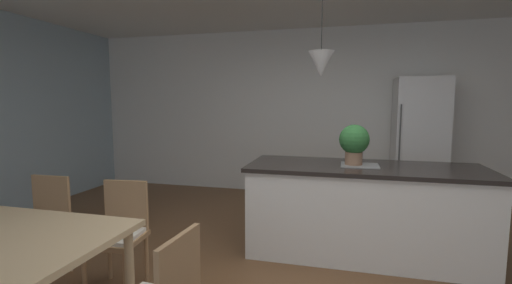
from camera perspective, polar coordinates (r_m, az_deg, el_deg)
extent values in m
cube|color=white|center=(5.81, 11.65, 4.70)|extent=(10.00, 0.12, 2.70)
cylinder|color=#D1B284|center=(2.61, -19.96, -20.21)|extent=(0.06, 0.06, 0.72)
cube|color=#A87F56|center=(3.10, -22.00, -14.58)|extent=(0.44, 0.44, 0.04)
cube|color=white|center=(3.08, -22.03, -13.97)|extent=(0.39, 0.39, 0.03)
cube|color=#A87F56|center=(3.17, -20.49, -9.63)|extent=(0.38, 0.07, 0.42)
cylinder|color=#A87F56|center=(2.97, -20.60, -20.18)|extent=(0.04, 0.04, 0.41)
cylinder|color=#A87F56|center=(3.14, -26.31, -18.93)|extent=(0.04, 0.04, 0.41)
cylinder|color=#A87F56|center=(3.24, -17.49, -17.73)|extent=(0.04, 0.04, 0.41)
cylinder|color=#A87F56|center=(3.40, -22.87, -16.78)|extent=(0.04, 0.04, 0.41)
cube|color=#A87F56|center=(3.60, -32.33, -12.15)|extent=(0.41, 0.41, 0.04)
cube|color=white|center=(3.59, -32.36, -11.62)|extent=(0.37, 0.37, 0.03)
cube|color=#A87F56|center=(3.66, -30.51, -8.00)|extent=(0.38, 0.04, 0.42)
cylinder|color=#A87F56|center=(3.45, -32.14, -16.93)|extent=(0.04, 0.04, 0.41)
cylinder|color=#A87F56|center=(3.69, -35.99, -15.66)|extent=(0.04, 0.04, 0.41)
cylinder|color=#A87F56|center=(3.67, -28.22, -15.26)|extent=(0.04, 0.04, 0.41)
cylinder|color=#A87F56|center=(3.90, -32.08, -14.23)|extent=(0.04, 0.04, 0.41)
cube|color=#A87F56|center=(1.89, -12.40, -20.74)|extent=(0.06, 0.38, 0.42)
cube|color=white|center=(3.69, 17.14, -10.81)|extent=(2.21, 0.81, 0.88)
cube|color=black|center=(3.58, 17.38, -4.07)|extent=(2.27, 0.87, 0.04)
cube|color=gray|center=(3.57, 16.63, -3.66)|extent=(0.36, 0.30, 0.01)
cube|color=silver|center=(5.53, 25.09, -0.17)|extent=(0.69, 0.64, 1.87)
cylinder|color=#4C4C4C|center=(5.15, 22.46, -0.50)|extent=(0.02, 0.02, 1.12)
cylinder|color=black|center=(3.63, 10.78, 19.78)|extent=(0.01, 0.01, 0.68)
cone|color=#B7B7B7|center=(3.55, 10.62, 12.45)|extent=(0.25, 0.25, 0.25)
cylinder|color=#8C664C|center=(3.56, 15.71, -2.64)|extent=(0.17, 0.17, 0.14)
sphere|color=#2D6B33|center=(3.54, 15.80, 0.42)|extent=(0.29, 0.29, 0.29)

